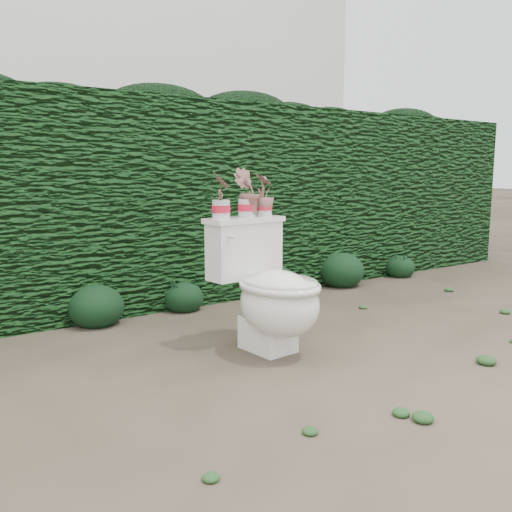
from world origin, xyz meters
TOP-DOWN VIEW (x-y plane):
  - ground at (0.00, 0.00)m, footprint 60.00×60.00m
  - hedge at (0.00, 1.60)m, footprint 8.00×1.00m
  - house_wall at (0.60, 6.00)m, footprint 8.00×3.50m
  - toilet at (-0.08, -0.07)m, footprint 0.51×0.71m
  - potted_plant_left at (-0.27, 0.16)m, footprint 0.13×0.16m
  - potted_plant_center at (-0.08, 0.17)m, footprint 0.20×0.19m
  - potted_plant_right at (0.05, 0.18)m, footprint 0.17×0.17m
  - liriope_clump_2 at (-0.74, 1.07)m, footprint 0.38×0.38m
  - liriope_clump_3 at (-0.06, 1.08)m, footprint 0.31×0.31m
  - liriope_clump_4 at (0.83, 1.06)m, footprint 0.35×0.35m
  - liriope_clump_5 at (1.55, 1.05)m, footprint 0.42×0.42m
  - liriope_clump_6 at (2.36, 1.04)m, footprint 0.30×0.30m

SIDE VIEW (x-z plane):
  - ground at x=0.00m, z-range 0.00..0.00m
  - liriope_clump_6 at x=2.36m, z-range 0.00..0.24m
  - liriope_clump_3 at x=-0.06m, z-range 0.00..0.25m
  - liriope_clump_4 at x=0.83m, z-range 0.00..0.28m
  - liriope_clump_2 at x=-0.74m, z-range 0.00..0.30m
  - liriope_clump_5 at x=1.55m, z-range 0.00..0.34m
  - toilet at x=-0.08m, z-range -0.03..0.74m
  - hedge at x=0.00m, z-range 0.00..1.60m
  - potted_plant_right at x=0.05m, z-range 0.78..1.02m
  - potted_plant_left at x=-0.27m, z-range 0.78..1.03m
  - potted_plant_center at x=-0.08m, z-range 0.78..1.06m
  - house_wall at x=0.60m, z-range 0.00..4.00m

